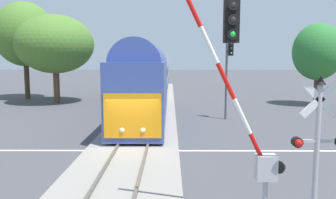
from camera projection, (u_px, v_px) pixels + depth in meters
The scene contains 11 objects.
ground_plane at pixel (133, 151), 16.43m from camera, with size 220.00×220.00×0.00m, color #47474C.
road_centre_stripe at pixel (133, 151), 16.43m from camera, with size 44.00×0.20×0.01m.
railway_track at pixel (133, 149), 16.42m from camera, with size 4.40×80.00×0.32m.
commuter_train at pixel (152, 75), 33.26m from camera, with size 3.04×37.36×5.16m.
crossing_gate_near at pixel (257, 147), 9.33m from camera, with size 2.90×0.40×6.28m.
crossing_signal_mast at pixel (318, 138), 8.64m from camera, with size 1.36×0.44×4.00m.
traffic_signal_near_right at pixel (326, 49), 7.82m from camera, with size 4.20×0.38×6.19m.
traffic_signal_far_side at pixel (228, 65), 24.33m from camera, with size 0.53×0.38×5.88m.
maple_right_background at pixel (318, 52), 31.53m from camera, with size 4.53×4.53×7.61m.
oak_behind_train at pixel (55, 44), 33.09m from camera, with size 7.46×7.46×8.57m.
pine_left_background at pixel (25, 34), 36.35m from camera, with size 6.33×6.33×10.33m.
Camera 1 is at (1.79, -15.99, 4.45)m, focal length 36.54 mm.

